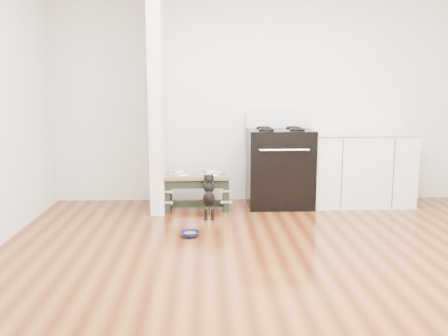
% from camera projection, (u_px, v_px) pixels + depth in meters
% --- Properties ---
extents(ground, '(5.00, 5.00, 0.00)m').
position_uv_depth(ground, '(287.00, 271.00, 3.91)').
color(ground, '#491E0D').
rests_on(ground, ground).
extents(room_shell, '(5.00, 5.00, 5.00)m').
position_uv_depth(room_shell, '(292.00, 60.00, 3.64)').
color(room_shell, silver).
rests_on(room_shell, ground).
extents(partition_wall, '(0.15, 0.80, 2.70)m').
position_uv_depth(partition_wall, '(158.00, 93.00, 5.71)').
color(partition_wall, silver).
rests_on(partition_wall, ground).
extents(oven_range, '(0.76, 0.69, 1.14)m').
position_uv_depth(oven_range, '(279.00, 166.00, 5.96)').
color(oven_range, black).
rests_on(oven_range, ground).
extents(cabinet_run, '(1.24, 0.64, 0.91)m').
position_uv_depth(cabinet_run, '(360.00, 168.00, 6.02)').
color(cabinet_run, white).
rests_on(cabinet_run, ground).
extents(dog_feeder, '(0.77, 0.41, 0.44)m').
position_uv_depth(dog_feeder, '(197.00, 184.00, 5.79)').
color(dog_feeder, black).
rests_on(dog_feeder, ground).
extents(puppy, '(0.13, 0.39, 0.47)m').
position_uv_depth(puppy, '(209.00, 194.00, 5.46)').
color(puppy, black).
rests_on(puppy, ground).
extents(floor_bowl, '(0.22, 0.22, 0.06)m').
position_uv_depth(floor_bowl, '(190.00, 234.00, 4.77)').
color(floor_bowl, '#0B1551').
rests_on(floor_bowl, ground).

